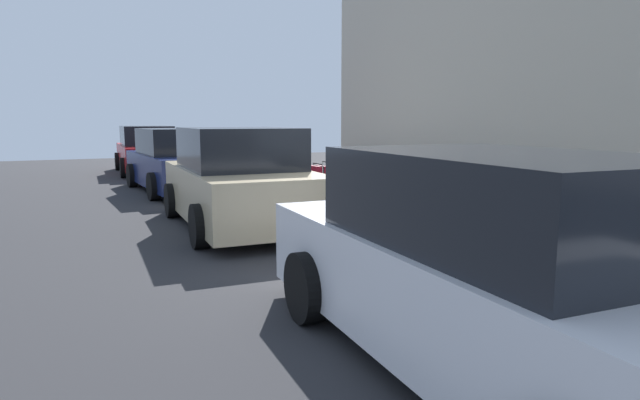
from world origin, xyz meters
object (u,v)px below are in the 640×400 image
Objects in this scene: suitcase_olive_9 at (349,191)px; suitcase_maroon_11 at (318,183)px; parked_car_navy_2 at (178,162)px; parked_car_red_3 at (147,151)px; parked_car_white_0 at (500,273)px; suitcase_silver_3 at (473,219)px; suitcase_navy_5 at (415,210)px; suitcase_red_0 at (578,253)px; fire_hydrant at (303,178)px; parked_car_beige_1 at (239,181)px; suitcase_maroon_4 at (444,216)px; suitcase_silver_10 at (328,191)px; suitcase_black_1 at (529,238)px; suitcase_red_7 at (381,201)px; suitcase_black_8 at (364,193)px; suitcase_olive_2 at (500,232)px; suitcase_teal_6 at (395,208)px; bollard_post at (287,176)px.

suitcase_maroon_11 is at bearing 3.03° from suitcase_olive_9.
parked_car_red_3 reaches higher than parked_car_navy_2.
suitcase_maroon_11 is 7.74m from parked_car_white_0.
suitcase_silver_3 reaches higher than suitcase_navy_5.
suitcase_red_0 is 1.65m from suitcase_silver_3.
fire_hydrant is 0.16× the size of parked_car_beige_1.
suitcase_maroon_4 is 3.48m from suitcase_silver_10.
parked_car_navy_2 reaches higher than suitcase_black_1.
parked_car_red_3 is at bearing 0.00° from parked_car_white_0.
parked_car_red_3 is (13.87, 2.20, 0.26)m from suitcase_silver_3.
suitcase_red_7 is at bearing -2.27° from suitcase_black_1.
suitcase_black_8 is 6.04m from parked_car_navy_2.
suitcase_maroon_4 is 13.46m from parked_car_red_3.
suitcase_olive_2 is 0.89× the size of suitcase_olive_9.
suitcase_navy_5 is at bearing 177.15° from suitcase_olive_9.
suitcase_red_0 reaches higher than suitcase_red_7.
suitcase_silver_10 reaches higher than suitcase_red_7.
suitcase_olive_9 is 1.24m from suitcase_maroon_11.
parked_car_beige_1 is (2.13, 2.09, 0.33)m from suitcase_navy_5.
suitcase_silver_3 is 14.04m from parked_car_red_3.
suitcase_silver_3 is 3.97m from parked_car_beige_1.
suitcase_silver_3 is 1.66× the size of suitcase_teal_6.
parked_car_beige_1 is (2.71, 2.18, 0.34)m from suitcase_maroon_4.
parked_car_beige_1 is 5.20m from parked_car_navy_2.
suitcase_teal_6 is 0.59× the size of suitcase_olive_9.
fire_hydrant is 0.16× the size of parked_car_navy_2.
suitcase_black_1 reaches higher than suitcase_teal_6.
suitcase_black_8 is at bearing -178.37° from suitcase_maroon_11.
suitcase_maroon_11 is at bearing -166.86° from parked_car_red_3.
suitcase_red_7 is 0.59m from suitcase_black_8.
suitcase_teal_6 is at bearing -170.22° from parked_car_red_3.
suitcase_maroon_4 is 3.99m from parked_car_white_0.
suitcase_red_7 is 1.05× the size of suitcase_black_8.
parked_car_red_3 reaches higher than suitcase_red_0.
suitcase_navy_5 is at bearing 5.25° from suitcase_silver_3.
suitcase_teal_6 is 0.74× the size of suitcase_maroon_11.
suitcase_black_8 is (3.42, -0.05, 0.07)m from suitcase_olive_2.
suitcase_olive_9 is 0.21× the size of parked_car_navy_2.
suitcase_black_1 is 0.86× the size of suitcase_red_7.
suitcase_red_0 is 0.18× the size of parked_car_white_0.
suitcase_black_8 is 1.09× the size of fire_hydrant.
parked_car_white_0 is at bearing 165.35° from fire_hydrant.
suitcase_maroon_11 is at bearing -16.08° from parked_car_white_0.
suitcase_silver_3 is 4.69m from suitcase_maroon_11.
parked_car_beige_1 reaches higher than fire_hydrant.
bollard_post is (2.57, 0.22, 0.06)m from suitcase_olive_9.
suitcase_black_8 is at bearing -4.88° from suitcase_teal_6.
suitcase_olive_9 reaches higher than suitcase_silver_3.
bollard_post is (7.67, 0.19, 0.12)m from suitcase_red_0.
suitcase_silver_3 is 1.32× the size of fire_hydrant.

